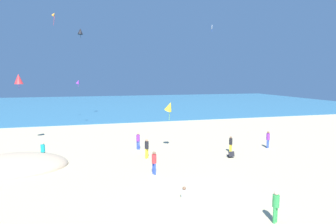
{
  "coord_description": "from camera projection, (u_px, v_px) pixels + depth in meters",
  "views": [
    {
      "loc": [
        -5.11,
        -12.87,
        6.82
      ],
      "look_at": [
        0.0,
        6.51,
        4.27
      ],
      "focal_mm": 29.62,
      "sensor_mm": 36.0,
      "label": 1
    }
  ],
  "objects": [
    {
      "name": "ground_plane",
      "position": [
        158.0,
        156.0,
        24.09
      ],
      "size": [
        120.0,
        120.0,
        0.0
      ],
      "primitive_type": "plane",
      "color": "#C6B58C"
    },
    {
      "name": "ocean_water",
      "position": [
        116.0,
        104.0,
        70.07
      ],
      "size": [
        120.0,
        60.0,
        0.05
      ],
      "primitive_type": "cube",
      "color": "teal",
      "rests_on": "ground_plane"
    },
    {
      "name": "dune_mound",
      "position": [
        14.0,
        168.0,
        20.91
      ],
      "size": [
        7.87,
        5.51,
        1.95
      ],
      "primitive_type": "ellipsoid",
      "color": "tan",
      "rests_on": "ground_plane"
    },
    {
      "name": "beach_chair_far_left",
      "position": [
        231.0,
        155.0,
        23.55
      ],
      "size": [
        0.57,
        0.65,
        0.55
      ],
      "rotation": [
        0.0,
        0.0,
        1.5
      ],
      "color": "black",
      "rests_on": "ground_plane"
    },
    {
      "name": "person_0",
      "position": [
        184.0,
        194.0,
        15.63
      ],
      "size": [
        0.4,
        0.6,
        0.7
      ],
      "rotation": [
        0.0,
        0.0,
        1.36
      ],
      "color": "white",
      "rests_on": "ground_plane"
    },
    {
      "name": "person_1",
      "position": [
        154.0,
        161.0,
        19.37
      ],
      "size": [
        0.44,
        0.44,
        1.66
      ],
      "rotation": [
        0.0,
        0.0,
        0.46
      ],
      "color": "blue",
      "rests_on": "ground_plane"
    },
    {
      "name": "person_2",
      "position": [
        43.0,
        150.0,
        22.28
      ],
      "size": [
        0.46,
        0.46,
        1.64
      ],
      "rotation": [
        0.0,
        0.0,
        2.29
      ],
      "color": "black",
      "rests_on": "ground_plane"
    },
    {
      "name": "person_3",
      "position": [
        147.0,
        147.0,
        23.24
      ],
      "size": [
        0.46,
        0.46,
        1.65
      ],
      "rotation": [
        0.0,
        0.0,
        2.29
      ],
      "color": "yellow",
      "rests_on": "ground_plane"
    },
    {
      "name": "person_4",
      "position": [
        276.0,
        204.0,
        12.94
      ],
      "size": [
        0.42,
        0.42,
        1.56
      ],
      "rotation": [
        0.0,
        0.0,
        2.07
      ],
      "color": "green",
      "rests_on": "ground_plane"
    },
    {
      "name": "person_5",
      "position": [
        138.0,
        140.0,
        26.05
      ],
      "size": [
        0.46,
        0.46,
        1.64
      ],
      "rotation": [
        0.0,
        0.0,
        0.89
      ],
      "color": "blue",
      "rests_on": "ground_plane"
    },
    {
      "name": "person_6",
      "position": [
        231.0,
        143.0,
        25.06
      ],
      "size": [
        0.39,
        0.39,
        1.49
      ],
      "rotation": [
        0.0,
        0.0,
        1.98
      ],
      "color": "yellow",
      "rests_on": "ground_plane"
    },
    {
      "name": "person_8",
      "position": [
        268.0,
        138.0,
        26.63
      ],
      "size": [
        0.45,
        0.45,
        1.64
      ],
      "rotation": [
        0.0,
        0.0,
        5.25
      ],
      "color": "blue",
      "rests_on": "ground_plane"
    },
    {
      "name": "kite_white",
      "position": [
        212.0,
        27.0,
        44.05
      ],
      "size": [
        0.39,
        0.56,
        1.05
      ],
      "rotation": [
        0.0,
        0.0,
        3.94
      ],
      "color": "white"
    },
    {
      "name": "kite_purple",
      "position": [
        78.0,
        82.0,
        38.35
      ],
      "size": [
        0.78,
        0.75,
        1.06
      ],
      "rotation": [
        0.0,
        0.0,
        4.02
      ],
      "color": "purple"
    },
    {
      "name": "kite_red",
      "position": [
        19.0,
        79.0,
        27.26
      ],
      "size": [
        1.15,
        1.15,
        1.48
      ],
      "rotation": [
        0.0,
        0.0,
        5.68
      ],
      "color": "red"
    },
    {
      "name": "kite_black",
      "position": [
        80.0,
        31.0,
        42.9
      ],
      "size": [
        1.15,
        1.19,
        1.62
      ],
      "rotation": [
        0.0,
        0.0,
        2.59
      ],
      "color": "black"
    },
    {
      "name": "kite_yellow",
      "position": [
        169.0,
        106.0,
        25.51
      ],
      "size": [
        1.16,
        1.12,
        1.78
      ],
      "rotation": [
        0.0,
        0.0,
        4.03
      ],
      "color": "yellow"
    },
    {
      "name": "kite_orange",
      "position": [
        54.0,
        14.0,
        36.49
      ],
      "size": [
        0.6,
        0.43,
        1.66
      ],
      "rotation": [
        0.0,
        0.0,
        1.48
      ],
      "color": "orange"
    }
  ]
}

